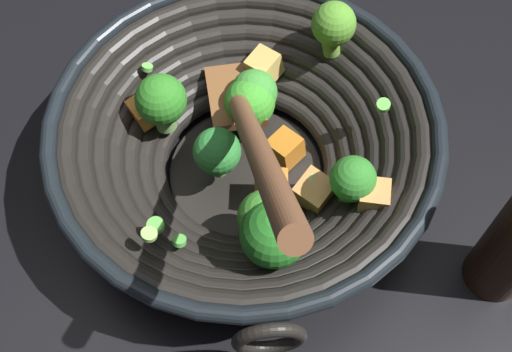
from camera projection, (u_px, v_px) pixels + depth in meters
The scene contains 2 objects.
ground_plane at pixel (246, 176), 0.61m from camera, with size 4.00×4.00×0.00m, color black.
wok at pixel (246, 143), 0.56m from camera, with size 0.37×0.34×0.26m.
Camera 1 is at (-0.28, 0.11, 0.53)m, focal length 45.01 mm.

